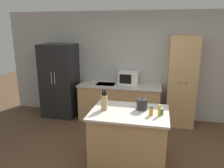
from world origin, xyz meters
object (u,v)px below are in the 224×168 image
Objects in this scene: microwave at (129,78)px; spice_bottle_amber_oil at (162,112)px; refrigerator at (60,81)px; kettle at (142,104)px; knife_block at (104,102)px; spice_bottle_tall_dark at (151,111)px; spice_bottle_short_red at (159,111)px; pantry_cabinet at (182,82)px.

microwave is 4.28× the size of spice_bottle_amber_oil.
refrigerator is 2.68m from kettle.
knife_block is at bearing -46.55° from refrigerator.
spice_bottle_amber_oil is (0.16, 0.06, -0.02)m from spice_bottle_tall_dark.
spice_bottle_amber_oil is at bearing -67.11° from microwave.
knife_block is at bearing 178.85° from spice_bottle_amber_oil.
knife_block is 0.62m from kettle.
spice_bottle_short_red is (0.74, -1.90, -0.05)m from microwave.
pantry_cabinet is 11.48× the size of spice_bottle_short_red.
kettle is at bearing -35.20° from refrigerator.
refrigerator is 5.26× the size of knife_block.
microwave is 2.58× the size of spice_bottle_short_red.
refrigerator is 2.95m from pantry_cabinet.
spice_bottle_short_red is at bearing -4.91° from knife_block.
knife_block is 0.92m from spice_bottle_amber_oil.
kettle reaches higher than spice_bottle_short_red.
knife_block reaches higher than kettle.
microwave is at bearing 112.89° from spice_bottle_amber_oil.
refrigerator is at bearing 145.93° from spice_bottle_amber_oil.
refrigerator reaches higher than spice_bottle_tall_dark.
spice_bottle_short_red is (0.88, -0.08, -0.05)m from knife_block.
pantry_cabinet is at bearing 1.27° from refrigerator.
spice_bottle_amber_oil is at bearing -25.42° from kettle.
spice_bottle_short_red is at bearing -68.64° from microwave.
spice_bottle_amber_oil is (0.78, -1.84, -0.08)m from microwave.
pantry_cabinet is at bearing 64.90° from kettle.
pantry_cabinet is 5.93× the size of knife_block.
knife_block is 0.89m from spice_bottle_short_red.
microwave is 2.00m from spice_bottle_tall_dark.
spice_bottle_tall_dark is at bearing -5.79° from knife_block.
pantry_cabinet is 19.01× the size of spice_bottle_amber_oil.
knife_block is at bearing -127.90° from pantry_cabinet.
microwave is at bearing 176.01° from pantry_cabinet.
microwave reaches higher than spice_bottle_tall_dark.
refrigerator reaches higher than spice_bottle_amber_oil.
kettle is at bearing -74.72° from microwave.
pantry_cabinet is 1.88m from spice_bottle_short_red.
pantry_cabinet is 1.81m from spice_bottle_amber_oil.
spice_bottle_amber_oil is (-0.44, -1.76, -0.07)m from pantry_cabinet.
microwave is 1.76m from kettle.
pantry_cabinet reaches higher than spice_bottle_amber_oil.
knife_block is 1.94× the size of spice_bottle_short_red.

